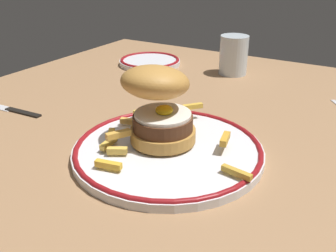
{
  "coord_description": "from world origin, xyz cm",
  "views": [
    {
      "loc": [
        -37.23,
        -24.11,
        27.32
      ],
      "look_at": [
        4.51,
        0.73,
        4.6
      ],
      "focal_mm": 40.57,
      "sensor_mm": 36.0,
      "label": 1
    }
  ],
  "objects_px": {
    "dinner_plate": "(168,149)",
    "water_glass": "(233,57)",
    "burger": "(159,102)",
    "side_plate": "(150,61)",
    "knife": "(9,109)"
  },
  "relations": [
    {
      "from": "side_plate",
      "to": "knife",
      "type": "height_order",
      "value": "side_plate"
    },
    {
      "from": "side_plate",
      "to": "water_glass",
      "type": "bearing_deg",
      "value": -80.73
    },
    {
      "from": "water_glass",
      "to": "dinner_plate",
      "type": "bearing_deg",
      "value": -170.59
    },
    {
      "from": "dinner_plate",
      "to": "side_plate",
      "type": "distance_m",
      "value": 0.48
    },
    {
      "from": "burger",
      "to": "side_plate",
      "type": "distance_m",
      "value": 0.46
    },
    {
      "from": "dinner_plate",
      "to": "water_glass",
      "type": "distance_m",
      "value": 0.43
    },
    {
      "from": "burger",
      "to": "knife",
      "type": "distance_m",
      "value": 0.33
    },
    {
      "from": "dinner_plate",
      "to": "water_glass",
      "type": "relative_size",
      "value": 3.04
    },
    {
      "from": "side_plate",
      "to": "knife",
      "type": "xyz_separation_m",
      "value": [
        -0.39,
        0.06,
        -0.01
      ]
    },
    {
      "from": "burger",
      "to": "side_plate",
      "type": "height_order",
      "value": "burger"
    },
    {
      "from": "water_glass",
      "to": "knife",
      "type": "xyz_separation_m",
      "value": [
        -0.43,
        0.27,
        -0.04
      ]
    },
    {
      "from": "burger",
      "to": "water_glass",
      "type": "relative_size",
      "value": 1.3
    },
    {
      "from": "dinner_plate",
      "to": "burger",
      "type": "height_order",
      "value": "burger"
    },
    {
      "from": "water_glass",
      "to": "knife",
      "type": "bearing_deg",
      "value": 147.48
    },
    {
      "from": "dinner_plate",
      "to": "water_glass",
      "type": "bearing_deg",
      "value": 9.41
    }
  ]
}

